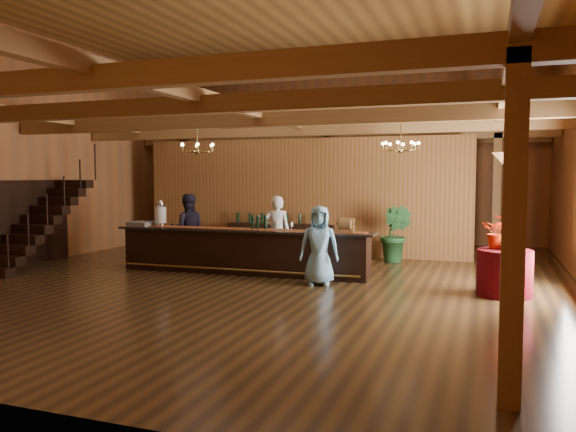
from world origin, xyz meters
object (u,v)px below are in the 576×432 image
(chandelier_right, at_px, (400,146))
(staff_second, at_px, (188,229))
(tasting_bar, at_px, (242,251))
(pendant_lamp, at_px, (508,158))
(beverage_dispenser, at_px, (160,214))
(raffle_drum, at_px, (346,224))
(floor_plant, at_px, (396,234))
(bartender, at_px, (277,233))
(round_table, at_px, (504,273))
(backbar_shelf, at_px, (281,239))
(guest, at_px, (319,245))
(chandelier_left, at_px, (197,147))

(chandelier_right, distance_m, staff_second, 5.27)
(tasting_bar, distance_m, staff_second, 1.88)
(pendant_lamp, bearing_deg, staff_second, 170.07)
(beverage_dispenser, bearing_deg, staff_second, 64.34)
(raffle_drum, distance_m, floor_plant, 2.77)
(bartender, bearing_deg, raffle_drum, 143.08)
(chandelier_right, bearing_deg, pendant_lamp, -40.55)
(raffle_drum, xyz_separation_m, round_table, (2.98, -0.55, -0.73))
(raffle_drum, distance_m, pendant_lamp, 3.29)
(round_table, distance_m, pendant_lamp, 2.00)
(tasting_bar, distance_m, raffle_drum, 2.37)
(backbar_shelf, relative_size, floor_plant, 2.08)
(raffle_drum, bearing_deg, chandelier_right, 54.53)
(backbar_shelf, distance_m, guest, 4.37)
(chandelier_right, relative_size, floor_plant, 0.57)
(tasting_bar, relative_size, round_table, 6.14)
(bartender, distance_m, floor_plant, 3.04)
(staff_second, bearing_deg, chandelier_left, 111.51)
(beverage_dispenser, xyz_separation_m, chandelier_right, (5.20, 1.23, 1.50))
(pendant_lamp, distance_m, floor_plant, 4.35)
(tasting_bar, height_order, round_table, tasting_bar)
(beverage_dispenser, relative_size, chandelier_left, 0.75)
(pendant_lamp, bearing_deg, chandelier_right, 139.45)
(chandelier_right, height_order, bartender, chandelier_right)
(tasting_bar, bearing_deg, floor_plant, 41.80)
(beverage_dispenser, height_order, bartender, bartender)
(chandelier_right, relative_size, guest, 0.52)
(beverage_dispenser, bearing_deg, chandelier_right, 13.36)
(beverage_dispenser, height_order, pendant_lamp, pendant_lamp)
(bartender, xyz_separation_m, floor_plant, (2.36, 1.92, -0.13))
(beverage_dispenser, height_order, staff_second, staff_second)
(chandelier_right, bearing_deg, tasting_bar, -158.56)
(chandelier_right, distance_m, floor_plant, 2.51)
(chandelier_left, bearing_deg, chandelier_right, 12.73)
(raffle_drum, relative_size, chandelier_left, 0.42)
(backbar_shelf, bearing_deg, round_table, -38.12)
(tasting_bar, distance_m, round_table, 5.29)
(raffle_drum, bearing_deg, bartender, 156.94)
(round_table, xyz_separation_m, chandelier_left, (-6.47, 0.81, 2.33))
(chandelier_left, xyz_separation_m, guest, (3.13, -0.95, -1.97))
(chandelier_right, bearing_deg, raffle_drum, -125.47)
(staff_second, xyz_separation_m, guest, (3.64, -1.36, -0.07))
(beverage_dispenser, relative_size, bartender, 0.36)
(tasting_bar, distance_m, guest, 2.06)
(raffle_drum, distance_m, round_table, 3.12)
(backbar_shelf, xyz_separation_m, round_table, (5.52, -3.63, -0.00))
(backbar_shelf, distance_m, bartender, 2.49)
(beverage_dispenser, distance_m, staff_second, 0.84)
(round_table, bearing_deg, chandelier_left, 172.89)
(chandelier_right, bearing_deg, round_table, -40.55)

